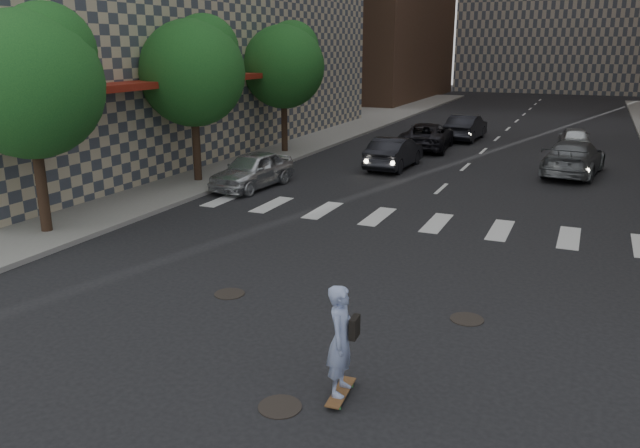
% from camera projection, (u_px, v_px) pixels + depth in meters
% --- Properties ---
extents(ground, '(160.00, 160.00, 0.00)m').
position_uv_depth(ground, '(283.00, 330.00, 12.57)').
color(ground, black).
rests_on(ground, ground).
extents(sidewalk_left, '(13.00, 80.00, 0.15)m').
position_uv_depth(sidewalk_left, '(215.00, 144.00, 35.73)').
color(sidewalk_left, gray).
rests_on(sidewalk_left, ground).
extents(tree_a, '(4.20, 4.20, 6.60)m').
position_uv_depth(tree_a, '(33.00, 78.00, 17.68)').
color(tree_a, '#382619').
rests_on(tree_a, sidewalk_left).
extents(tree_b, '(4.20, 4.20, 6.60)m').
position_uv_depth(tree_b, '(195.00, 68.00, 24.72)').
color(tree_b, '#382619').
rests_on(tree_b, sidewalk_left).
extents(tree_c, '(4.20, 4.20, 6.60)m').
position_uv_depth(tree_c, '(285.00, 63.00, 31.77)').
color(tree_c, '#382619').
rests_on(tree_c, sidewalk_left).
extents(manhole_a, '(0.70, 0.70, 0.02)m').
position_uv_depth(manhole_a, '(280.00, 407.00, 9.91)').
color(manhole_a, black).
rests_on(manhole_a, ground).
extents(manhole_b, '(0.70, 0.70, 0.02)m').
position_uv_depth(manhole_b, '(230.00, 294.00, 14.40)').
color(manhole_b, black).
rests_on(manhole_b, ground).
extents(manhole_c, '(0.70, 0.70, 0.02)m').
position_uv_depth(manhole_c, '(467.00, 319.00, 13.07)').
color(manhole_c, black).
rests_on(manhole_c, ground).
extents(skateboarder, '(0.50, 1.00, 1.95)m').
position_uv_depth(skateboarder, '(342.00, 340.00, 9.92)').
color(skateboarder, brown).
rests_on(skateboarder, ground).
extents(silver_sedan, '(2.07, 4.36, 1.44)m').
position_uv_depth(silver_sedan, '(253.00, 170.00, 24.90)').
color(silver_sedan, silver).
rests_on(silver_sedan, ground).
extents(traffic_car_a, '(1.65, 4.44, 1.45)m').
position_uv_depth(traffic_car_a, '(394.00, 153.00, 28.87)').
color(traffic_car_a, black).
rests_on(traffic_car_a, ground).
extents(traffic_car_b, '(2.79, 5.48, 1.53)m').
position_uv_depth(traffic_car_b, '(574.00, 158.00, 27.34)').
color(traffic_car_b, '#595C61').
rests_on(traffic_car_b, ground).
extents(traffic_car_c, '(2.85, 5.40, 1.45)m').
position_uv_depth(traffic_car_c, '(427.00, 136.00, 34.04)').
color(traffic_car_c, black).
rests_on(traffic_car_c, ground).
extents(traffic_car_d, '(1.91, 3.98, 1.31)m').
position_uv_depth(traffic_car_d, '(574.00, 139.00, 33.68)').
color(traffic_car_d, '#B7BBBF').
rests_on(traffic_car_d, ground).
extents(traffic_car_e, '(1.82, 4.67, 1.52)m').
position_uv_depth(traffic_car_e, '(466.00, 127.00, 37.42)').
color(traffic_car_e, black).
rests_on(traffic_car_e, ground).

